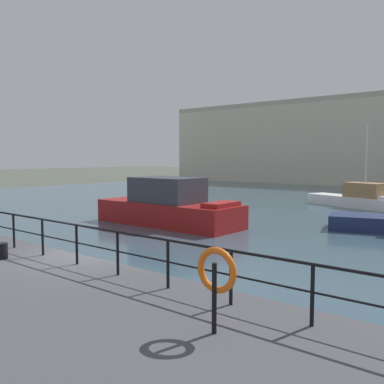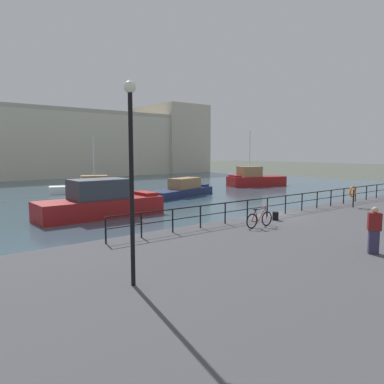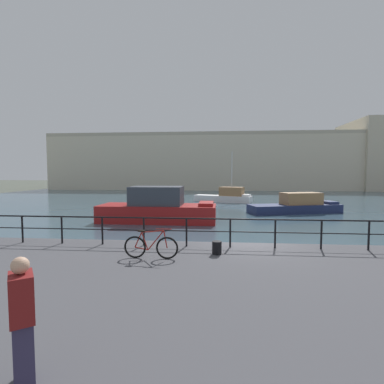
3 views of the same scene
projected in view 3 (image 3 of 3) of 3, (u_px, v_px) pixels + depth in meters
ground_plane at (249, 267)px, 11.54m from camera, size 240.00×240.00×0.00m
water_basin at (226, 199)px, 41.56m from camera, size 80.00×60.00×0.01m
quay_promenade at (289, 360)px, 5.05m from camera, size 56.00×13.00×0.97m
harbor_building at (247, 163)px, 65.48m from camera, size 75.01×16.04×14.55m
moored_white_yacht at (297, 205)px, 26.90m from camera, size 8.76×4.60×1.86m
moored_small_launch at (158, 208)px, 22.00m from camera, size 8.75×3.07×2.67m
moored_red_daysailer at (226, 196)px, 36.61m from camera, size 7.41×4.10×6.27m
quay_railing at (298, 228)px, 10.53m from camera, size 24.46×0.07×1.08m
parked_bicycle at (151, 247)px, 9.33m from camera, size 1.77×0.10×0.98m
mooring_bollard at (217, 248)px, 9.87m from camera, size 0.32×0.32×0.44m
standing_person at (22, 320)px, 3.76m from camera, size 0.49×0.52×1.69m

